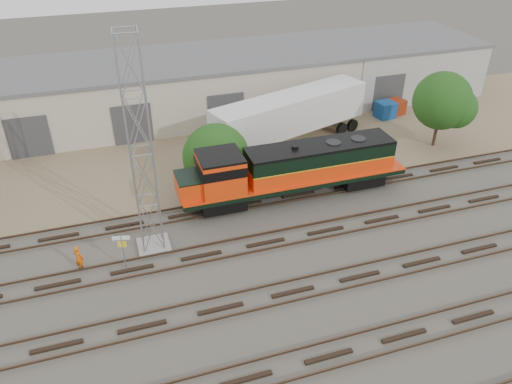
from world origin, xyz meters
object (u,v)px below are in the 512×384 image
object	(u,v)px
locomotive	(290,169)
worker	(79,258)
signal_tower	(142,155)
semi_trailer	(294,113)

from	to	relation	value
locomotive	worker	world-z (taller)	locomotive
locomotive	worker	bearing A→B (deg)	-166.21
signal_tower	worker	bearing A→B (deg)	-170.00
worker	semi_trailer	size ratio (longest dim) A/B	0.11
semi_trailer	signal_tower	bearing A→B (deg)	-159.47
semi_trailer	locomotive	bearing A→B (deg)	-131.23
locomotive	signal_tower	distance (m)	10.94
signal_tower	semi_trailer	xyz separation A→B (m)	(13.12, 10.49, -3.55)
worker	locomotive	bearing A→B (deg)	-125.87
signal_tower	semi_trailer	size ratio (longest dim) A/B	0.90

